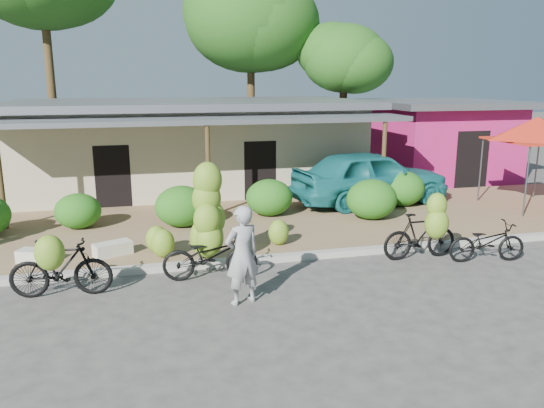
{
  "coord_description": "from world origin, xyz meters",
  "views": [
    {
      "loc": [
        -1.94,
        -9.26,
        4.1
      ],
      "look_at": [
        1.08,
        2.7,
        1.2
      ],
      "focal_mm": 35.0,
      "sensor_mm": 36.0,
      "label": 1
    }
  ],
  "objects_px": {
    "bike_center": "(209,235)",
    "bike_right": "(423,232)",
    "tree_near_right": "(340,56)",
    "bike_left": "(60,266)",
    "sack_far": "(35,256)",
    "red_canopy": "(537,129)",
    "sack_near": "(113,249)",
    "vendor": "(242,255)",
    "bike_far_right": "(487,242)",
    "teal_van": "(370,177)",
    "tree_center_right": "(246,17)"
  },
  "relations": [
    {
      "from": "tree_near_right",
      "to": "bike_center",
      "type": "relative_size",
      "value": 2.77
    },
    {
      "from": "bike_center",
      "to": "bike_right",
      "type": "distance_m",
      "value": 4.92
    },
    {
      "from": "red_canopy",
      "to": "sack_far",
      "type": "xyz_separation_m",
      "value": [
        -14.5,
        -1.9,
        -2.35
      ]
    },
    {
      "from": "bike_far_right",
      "to": "bike_right",
      "type": "bearing_deg",
      "value": 81.3
    },
    {
      "from": "tree_center_right",
      "to": "teal_van",
      "type": "distance_m",
      "value": 11.93
    },
    {
      "from": "tree_near_right",
      "to": "bike_left",
      "type": "bearing_deg",
      "value": -128.5
    },
    {
      "from": "teal_van",
      "to": "vendor",
      "type": "bearing_deg",
      "value": 132.27
    },
    {
      "from": "tree_near_right",
      "to": "teal_van",
      "type": "height_order",
      "value": "tree_near_right"
    },
    {
      "from": "tree_near_right",
      "to": "red_canopy",
      "type": "xyz_separation_m",
      "value": [
        2.86,
        -9.75,
        -2.54
      ]
    },
    {
      "from": "red_canopy",
      "to": "bike_far_right",
      "type": "distance_m",
      "value": 6.4
    },
    {
      "from": "sack_far",
      "to": "bike_right",
      "type": "bearing_deg",
      "value": -11.23
    },
    {
      "from": "bike_right",
      "to": "vendor",
      "type": "xyz_separation_m",
      "value": [
        -4.51,
        -1.37,
        0.26
      ]
    },
    {
      "from": "red_canopy",
      "to": "sack_near",
      "type": "relative_size",
      "value": 4.12
    },
    {
      "from": "sack_far",
      "to": "bike_center",
      "type": "bearing_deg",
      "value": -21.49
    },
    {
      "from": "sack_far",
      "to": "tree_near_right",
      "type": "bearing_deg",
      "value": 45.02
    },
    {
      "from": "sack_near",
      "to": "teal_van",
      "type": "xyz_separation_m",
      "value": [
        8.01,
        3.45,
        0.74
      ]
    },
    {
      "from": "red_canopy",
      "to": "bike_far_right",
      "type": "relative_size",
      "value": 1.88
    },
    {
      "from": "red_canopy",
      "to": "sack_far",
      "type": "relative_size",
      "value": 4.67
    },
    {
      "from": "bike_center",
      "to": "bike_far_right",
      "type": "xyz_separation_m",
      "value": [
        6.3,
        -0.68,
        -0.43
      ]
    },
    {
      "from": "bike_right",
      "to": "vendor",
      "type": "distance_m",
      "value": 4.72
    },
    {
      "from": "bike_left",
      "to": "bike_far_right",
      "type": "height_order",
      "value": "bike_left"
    },
    {
      "from": "bike_left",
      "to": "sack_near",
      "type": "distance_m",
      "value": 2.27
    },
    {
      "from": "red_canopy",
      "to": "vendor",
      "type": "bearing_deg",
      "value": -154.36
    },
    {
      "from": "bike_far_right",
      "to": "sack_near",
      "type": "xyz_separation_m",
      "value": [
        -8.36,
        2.22,
        -0.2
      ]
    },
    {
      "from": "sack_near",
      "to": "sack_far",
      "type": "height_order",
      "value": "sack_near"
    },
    {
      "from": "tree_center_right",
      "to": "bike_far_right",
      "type": "height_order",
      "value": "tree_center_right"
    },
    {
      "from": "bike_center",
      "to": "vendor",
      "type": "distance_m",
      "value": 1.66
    },
    {
      "from": "red_canopy",
      "to": "bike_far_right",
      "type": "xyz_separation_m",
      "value": [
        -4.48,
        -4.04,
        -2.14
      ]
    },
    {
      "from": "tree_center_right",
      "to": "bike_center",
      "type": "height_order",
      "value": "tree_center_right"
    },
    {
      "from": "bike_far_right",
      "to": "vendor",
      "type": "relative_size",
      "value": 0.98
    },
    {
      "from": "tree_center_right",
      "to": "teal_van",
      "type": "height_order",
      "value": "tree_center_right"
    },
    {
      "from": "red_canopy",
      "to": "sack_near",
      "type": "xyz_separation_m",
      "value": [
        -12.84,
        -1.83,
        -2.34
      ]
    },
    {
      "from": "tree_center_right",
      "to": "red_canopy",
      "type": "bearing_deg",
      "value": -59.71
    },
    {
      "from": "bike_left",
      "to": "sack_near",
      "type": "height_order",
      "value": "bike_left"
    },
    {
      "from": "bike_far_right",
      "to": "vendor",
      "type": "bearing_deg",
      "value": 107.48
    },
    {
      "from": "bike_right",
      "to": "sack_near",
      "type": "height_order",
      "value": "bike_right"
    },
    {
      "from": "bike_right",
      "to": "teal_van",
      "type": "height_order",
      "value": "teal_van"
    },
    {
      "from": "bike_center",
      "to": "bike_left",
      "type": "bearing_deg",
      "value": 105.73
    },
    {
      "from": "teal_van",
      "to": "bike_center",
      "type": "bearing_deg",
      "value": 122.31
    },
    {
      "from": "tree_center_right",
      "to": "bike_left",
      "type": "relative_size",
      "value": 4.76
    },
    {
      "from": "bike_right",
      "to": "bike_far_right",
      "type": "bearing_deg",
      "value": -107.68
    },
    {
      "from": "bike_center",
      "to": "bike_right",
      "type": "xyz_separation_m",
      "value": [
        4.91,
        -0.25,
        -0.22
      ]
    },
    {
      "from": "bike_center",
      "to": "vendor",
      "type": "bearing_deg",
      "value": -160.36
    },
    {
      "from": "bike_right",
      "to": "tree_center_right",
      "type": "bearing_deg",
      "value": 3.18
    },
    {
      "from": "teal_van",
      "to": "bike_left",
      "type": "bearing_deg",
      "value": 114.13
    },
    {
      "from": "bike_center",
      "to": "tree_center_right",
      "type": "bearing_deg",
      "value": -8.85
    },
    {
      "from": "red_canopy",
      "to": "teal_van",
      "type": "height_order",
      "value": "red_canopy"
    },
    {
      "from": "teal_van",
      "to": "bike_far_right",
      "type": "bearing_deg",
      "value": 175.83
    },
    {
      "from": "vendor",
      "to": "bike_right",
      "type": "bearing_deg",
      "value": 178.9
    },
    {
      "from": "red_canopy",
      "to": "tree_near_right",
      "type": "bearing_deg",
      "value": 106.36
    }
  ]
}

